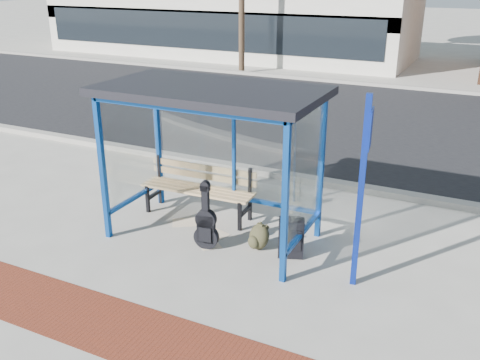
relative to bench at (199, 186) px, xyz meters
The scene contains 16 objects.
ground 1.01m from the bench, 45.75° to the right, with size 120.00×120.00×0.00m, color #B2ADA0.
brick_paver_strip 3.32m from the bench, 79.40° to the right, with size 60.00×1.00×0.01m, color maroon.
curb_near 2.41m from the bench, 75.20° to the left, with size 60.00×0.25×0.12m, color gray.
street_asphalt 7.42m from the bench, 85.33° to the left, with size 60.00×10.00×0.00m, color black.
curb_far 12.50m from the bench, 87.24° to the left, with size 60.00×0.25×0.12m, color gray.
far_sidewalk 14.40m from the bench, 87.60° to the left, with size 60.00×4.00×0.01m, color #B2ADA0.
bus_shelter 1.74m from the bench, 42.26° to the right, with size 3.30×1.80×2.42m.
storefront_white 19.35m from the bench, 115.81° to the left, with size 18.00×6.04×4.00m.
bench is the anchor object (origin of this frame).
guitar_bag 1.24m from the bench, 55.31° to the right, with size 0.39×0.17×1.04m.
suitcase 2.08m from the bench, 19.20° to the right, with size 0.43×0.35×0.65m.
backpack 1.62m from the bench, 25.63° to the right, with size 0.41×0.39×0.41m.
sign_post 3.30m from the bench, 18.55° to the right, with size 0.13×0.33×2.63m.
newspaper_a 0.67m from the bench, 99.26° to the right, with size 0.43×0.34×0.01m, color white.
newspaper_b 1.24m from the bench, 52.96° to the right, with size 0.38×0.30×0.01m, color white.
newspaper_c 0.97m from the bench, 43.75° to the right, with size 0.43×0.34×0.01m, color white.
Camera 1 is at (3.76, -6.71, 4.00)m, focal length 40.00 mm.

